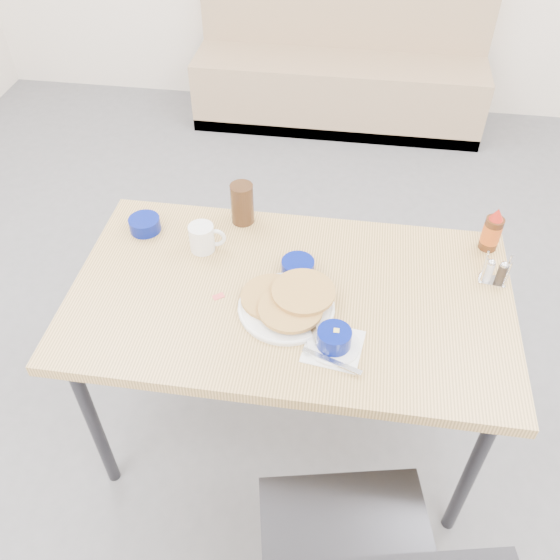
# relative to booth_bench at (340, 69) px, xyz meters

# --- Properties ---
(ground) EXTENTS (6.00, 6.00, 0.00)m
(ground) POSITION_rel_booth_bench_xyz_m (0.00, -2.78, -0.35)
(ground) COLOR slate
(ground) RESTS_ON ground
(booth_bench) EXTENTS (1.90, 0.56, 1.22)m
(booth_bench) POSITION_rel_booth_bench_xyz_m (0.00, 0.00, 0.00)
(booth_bench) COLOR tan
(booth_bench) RESTS_ON ground
(dining_table) EXTENTS (1.40, 0.80, 0.76)m
(dining_table) POSITION_rel_booth_bench_xyz_m (0.00, -2.53, 0.35)
(dining_table) COLOR tan
(dining_table) RESTS_ON ground
(pancake_plate) EXTENTS (0.30, 0.30, 0.05)m
(pancake_plate) POSITION_rel_booth_bench_xyz_m (0.00, -2.60, 0.43)
(pancake_plate) COLOR white
(pancake_plate) RESTS_ON dining_table
(coffee_mug) EXTENTS (0.13, 0.09, 0.10)m
(coffee_mug) POSITION_rel_booth_bench_xyz_m (-0.32, -2.37, 0.46)
(coffee_mug) COLOR white
(coffee_mug) RESTS_ON dining_table
(grits_setting) EXTENTS (0.18, 0.19, 0.07)m
(grits_setting) POSITION_rel_booth_bench_xyz_m (0.15, -2.73, 0.44)
(grits_setting) COLOR white
(grits_setting) RESTS_ON dining_table
(creamer_bowl) EXTENTS (0.11, 0.11, 0.05)m
(creamer_bowl) POSITION_rel_booth_bench_xyz_m (-0.55, -2.30, 0.43)
(creamer_bowl) COLOR navy
(creamer_bowl) RESTS_ON dining_table
(butter_bowl) EXTENTS (0.11, 0.11, 0.05)m
(butter_bowl) POSITION_rel_booth_bench_xyz_m (0.01, -2.44, 0.43)
(butter_bowl) COLOR navy
(butter_bowl) RESTS_ON dining_table
(amber_tumbler) EXTENTS (0.09, 0.09, 0.15)m
(amber_tumbler) POSITION_rel_booth_bench_xyz_m (-0.22, -2.19, 0.49)
(amber_tumbler) COLOR #372111
(amber_tumbler) RESTS_ON dining_table
(condiment_caddy) EXTENTS (0.09, 0.06, 0.10)m
(condiment_caddy) POSITION_rel_booth_bench_xyz_m (0.64, -2.38, 0.45)
(condiment_caddy) COLOR silver
(condiment_caddy) RESTS_ON dining_table
(syrup_bottle) EXTENTS (0.06, 0.06, 0.16)m
(syrup_bottle) POSITION_rel_booth_bench_xyz_m (0.64, -2.22, 0.48)
(syrup_bottle) COLOR #47230F
(syrup_bottle) RESTS_ON dining_table
(sugar_wrapper) EXTENTS (0.04, 0.04, 0.00)m
(sugar_wrapper) POSITION_rel_booth_bench_xyz_m (-0.22, -2.58, 0.41)
(sugar_wrapper) COLOR #E9504D
(sugar_wrapper) RESTS_ON dining_table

